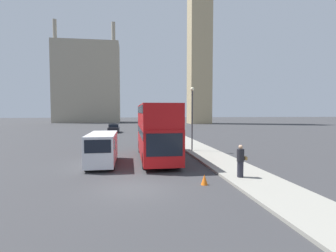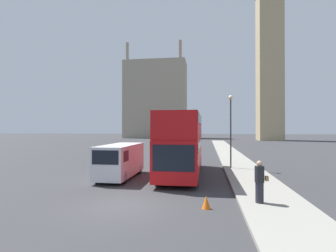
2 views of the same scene
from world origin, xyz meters
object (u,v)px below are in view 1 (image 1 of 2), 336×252
object	(u,v)px
parked_sedan	(114,129)
street_lamp	(192,109)
clock_tower	(200,18)
pedestrian	(241,161)
red_double_decker_bus	(156,129)
white_van	(102,148)

from	to	relation	value
parked_sedan	street_lamp	bearing A→B (deg)	-70.34
clock_tower	parked_sedan	world-z (taller)	clock_tower
pedestrian	parked_sedan	distance (m)	35.72
street_lamp	red_double_decker_bus	bearing A→B (deg)	-139.71
red_double_decker_bus	parked_sedan	distance (m)	27.99
clock_tower	pedestrian	xyz separation A→B (m)	(-15.58, -66.43, -31.49)
clock_tower	white_van	bearing A→B (deg)	-111.20
clock_tower	pedestrian	size ratio (longest dim) A/B	34.67
clock_tower	red_double_decker_bus	world-z (taller)	clock_tower
white_van	pedestrian	world-z (taller)	white_van
street_lamp	parked_sedan	world-z (taller)	street_lamp
white_van	street_lamp	distance (m)	9.66
red_double_decker_bus	clock_tower	bearing A→B (deg)	71.71
white_van	street_lamp	world-z (taller)	street_lamp
pedestrian	street_lamp	bearing A→B (deg)	91.76
clock_tower	pedestrian	distance (m)	75.15
red_double_decker_bus	parked_sedan	size ratio (longest dim) A/B	2.22
red_double_decker_bus	pedestrian	world-z (taller)	red_double_decker_bus
clock_tower	parked_sedan	xyz separation A→B (m)	(-24.58, -31.87, -31.86)
clock_tower	red_double_decker_bus	bearing A→B (deg)	-108.29
pedestrian	street_lamp	size ratio (longest dim) A/B	0.31
red_double_decker_bus	street_lamp	bearing A→B (deg)	40.29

